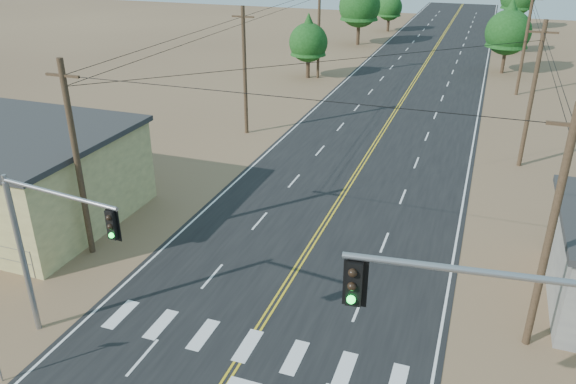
% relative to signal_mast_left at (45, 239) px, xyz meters
% --- Properties ---
extents(road, '(15.00, 200.00, 0.02)m').
position_rel_signal_mast_left_xyz_m(road, '(7.16, 24.10, -4.70)').
color(road, black).
rests_on(road, ground).
extents(utility_pole_left_near, '(1.80, 0.30, 10.00)m').
position_rel_signal_mast_left_xyz_m(utility_pole_left_near, '(-3.34, 6.10, 0.41)').
color(utility_pole_left_near, '#4C3826').
rests_on(utility_pole_left_near, ground).
extents(utility_pole_left_mid, '(1.80, 0.30, 10.00)m').
position_rel_signal_mast_left_xyz_m(utility_pole_left_mid, '(-3.34, 26.10, 0.41)').
color(utility_pole_left_mid, '#4C3826').
rests_on(utility_pole_left_mid, ground).
extents(utility_pole_left_far, '(1.80, 0.30, 10.00)m').
position_rel_signal_mast_left_xyz_m(utility_pole_left_far, '(-3.34, 46.10, 0.41)').
color(utility_pole_left_far, '#4C3826').
rests_on(utility_pole_left_far, ground).
extents(utility_pole_right_near, '(1.80, 0.30, 10.00)m').
position_rel_signal_mast_left_xyz_m(utility_pole_right_near, '(17.66, 6.10, 0.41)').
color(utility_pole_right_near, '#4C3826').
rests_on(utility_pole_right_near, ground).
extents(utility_pole_right_mid, '(1.80, 0.30, 10.00)m').
position_rel_signal_mast_left_xyz_m(utility_pole_right_mid, '(17.66, 26.10, 0.41)').
color(utility_pole_right_mid, '#4C3826').
rests_on(utility_pole_right_mid, ground).
extents(utility_pole_right_far, '(1.80, 0.30, 10.00)m').
position_rel_signal_mast_left_xyz_m(utility_pole_right_far, '(17.66, 46.10, 0.41)').
color(utility_pole_right_far, '#4C3826').
rests_on(utility_pole_right_far, ground).
extents(signal_mast_left, '(5.47, 1.00, 6.99)m').
position_rel_signal_mast_left_xyz_m(signal_mast_left, '(0.00, 0.00, 0.00)').
color(signal_mast_left, gray).
rests_on(signal_mast_left, ground).
extents(signal_mast_right, '(6.26, 1.10, 8.19)m').
position_rel_signal_mast_left_xyz_m(signal_mast_right, '(16.32, -2.11, 0.79)').
color(signal_mast_right, gray).
rests_on(signal_mast_right, ground).
extents(tree_left_near, '(4.25, 4.25, 7.08)m').
position_rel_signal_mast_left_xyz_m(tree_left_near, '(-4.42, 45.80, -0.38)').
color(tree_left_near, '#3F2D1E').
rests_on(tree_left_near, ground).
extents(tree_left_mid, '(5.81, 5.81, 9.68)m').
position_rel_signal_mast_left_xyz_m(tree_left_mid, '(-3.78, 67.40, 1.21)').
color(tree_left_mid, '#3F2D1E').
rests_on(tree_left_mid, ground).
extents(tree_left_far, '(4.08, 4.08, 6.81)m').
position_rel_signal_mast_left_xyz_m(tree_left_far, '(-1.84, 80.59, -0.55)').
color(tree_left_far, '#3F2D1E').
rests_on(tree_left_far, ground).
extents(tree_right_near, '(5.04, 5.04, 8.39)m').
position_rel_signal_mast_left_xyz_m(tree_right_near, '(16.16, 55.58, 0.43)').
color(tree_right_near, '#3F2D1E').
rests_on(tree_right_near, ground).
extents(tree_right_mid, '(3.69, 3.69, 6.15)m').
position_rel_signal_mast_left_xyz_m(tree_right_mid, '(16.95, 69.02, -0.95)').
color(tree_right_mid, '#3F2D1E').
rests_on(tree_right_mid, ground).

